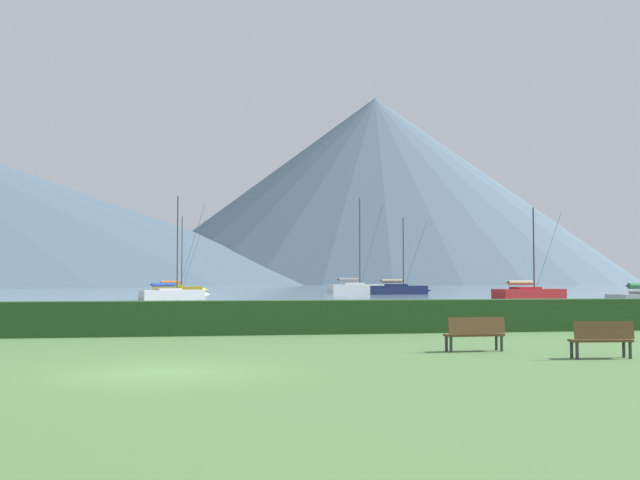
% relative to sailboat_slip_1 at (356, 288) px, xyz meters
% --- Properties ---
extents(ground_plane, '(1000.00, 1000.00, 0.00)m').
position_rel_sailboat_slip_1_xyz_m(ground_plane, '(-23.89, -87.84, -0.75)').
color(ground_plane, '#517A42').
extents(harbor_water, '(320.00, 246.00, 0.00)m').
position_rel_sailboat_slip_1_xyz_m(harbor_water, '(-23.89, 49.16, -0.74)').
color(harbor_water, slate).
rests_on(harbor_water, ground_plane).
extents(hedge_line, '(80.00, 1.20, 1.22)m').
position_rel_sailboat_slip_1_xyz_m(hedge_line, '(-23.89, -76.84, -0.14)').
color(hedge_line, '#284C23').
rests_on(hedge_line, ground_plane).
extents(sailboat_slip_1, '(8.89, 3.82, 13.15)m').
position_rel_sailboat_slip_1_xyz_m(sailboat_slip_1, '(0.00, 0.00, 0.00)').
color(sailboat_slip_1, white).
rests_on(sailboat_slip_1, harbor_water).
extents(sailboat_slip_4, '(8.11, 2.97, 9.74)m').
position_rel_sailboat_slip_1_xyz_m(sailboat_slip_4, '(3.36, -10.11, -0.08)').
color(sailboat_slip_4, navy).
rests_on(sailboat_slip_4, harbor_water).
extents(sailboat_slip_6, '(7.27, 2.66, 9.99)m').
position_rel_sailboat_slip_1_xyz_m(sailboat_slip_6, '(-24.25, -3.68, -0.14)').
color(sailboat_slip_6, gold).
rests_on(sailboat_slip_6, harbor_water).
extents(sailboat_slip_9, '(6.84, 3.83, 9.81)m').
position_rel_sailboat_slip_1_xyz_m(sailboat_slip_9, '(-24.50, -30.89, -0.17)').
color(sailboat_slip_9, white).
rests_on(sailboat_slip_9, harbor_water).
extents(sailboat_slip_10, '(7.84, 3.50, 8.55)m').
position_rel_sailboat_slip_1_xyz_m(sailboat_slip_10, '(7.76, -38.21, -0.11)').
color(sailboat_slip_10, red).
rests_on(sailboat_slip_10, harbor_water).
extents(park_bench_near_path, '(1.58, 0.59, 0.95)m').
position_rel_sailboat_slip_1_xyz_m(park_bench_near_path, '(-13.04, -86.84, -0.22)').
color(park_bench_near_path, brown).
rests_on(park_bench_near_path, ground_plane).
extents(park_bench_under_tree, '(1.67, 0.55, 0.95)m').
position_rel_sailboat_slip_1_xyz_m(park_bench_under_tree, '(-15.48, -84.48, -0.21)').
color(park_bench_under_tree, brown).
rests_on(park_bench_under_tree, ground_plane).
extents(distant_hill_west_ridge, '(208.33, 208.33, 78.37)m').
position_rel_sailboat_slip_1_xyz_m(distant_hill_west_ridge, '(55.27, 210.92, 38.44)').
color(distant_hill_west_ridge, '#4C6070').
rests_on(distant_hill_west_ridge, ground_plane).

